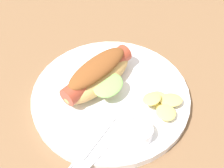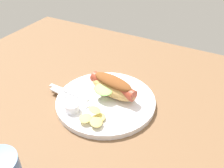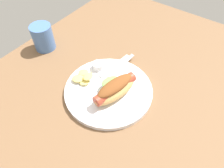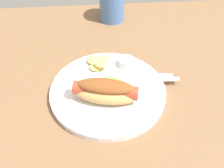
% 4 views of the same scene
% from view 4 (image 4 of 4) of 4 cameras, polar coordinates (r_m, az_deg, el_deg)
% --- Properties ---
extents(ground_plane, '(1.20, 0.90, 0.02)m').
position_cam_4_polar(ground_plane, '(0.75, 0.64, -3.38)').
color(ground_plane, brown).
extents(plate, '(0.29, 0.29, 0.02)m').
position_cam_4_polar(plate, '(0.75, -0.81, -1.56)').
color(plate, white).
rests_on(plate, ground_plane).
extents(hot_dog, '(0.17, 0.11, 0.06)m').
position_cam_4_polar(hot_dog, '(0.70, -1.21, -1.31)').
color(hot_dog, tan).
rests_on(hot_dog, plate).
extents(sauce_ramekin, '(0.04, 0.04, 0.02)m').
position_cam_4_polar(sauce_ramekin, '(0.80, 2.80, 4.13)').
color(sauce_ramekin, white).
rests_on(sauce_ramekin, plate).
extents(fork, '(0.15, 0.02, 0.00)m').
position_cam_4_polar(fork, '(0.77, 7.23, 0.83)').
color(fork, silver).
rests_on(fork, plate).
extents(knife, '(0.15, 0.03, 0.00)m').
position_cam_4_polar(knife, '(0.78, 6.16, 1.73)').
color(knife, silver).
rests_on(knife, plate).
extents(chips_pile, '(0.08, 0.07, 0.03)m').
position_cam_4_polar(chips_pile, '(0.80, -2.58, 4.11)').
color(chips_pile, '#DAC362').
rests_on(chips_pile, plate).
extents(drinking_cup, '(0.08, 0.08, 0.10)m').
position_cam_4_polar(drinking_cup, '(0.99, -0.02, 14.80)').
color(drinking_cup, '#4770B2').
rests_on(drinking_cup, ground_plane).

